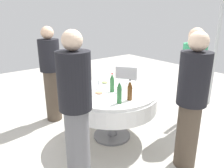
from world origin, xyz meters
name	(u,v)px	position (x,y,z in m)	size (l,w,h in m)	color
ground_plane	(112,136)	(0.00, 0.00, 0.00)	(10.00, 10.00, 0.00)	#B7B2A8
dining_table	(112,101)	(0.00, 0.00, 0.59)	(1.30, 1.30, 0.74)	white
bottle_brown_left	(130,91)	(0.40, -0.03, 0.87)	(0.07, 0.07, 0.27)	#593314
bottle_green_inner	(112,83)	(0.02, -0.01, 0.87)	(0.06, 0.06, 0.28)	#2D6B38
bottle_green_rear	(119,93)	(0.39, -0.20, 0.87)	(0.06, 0.06, 0.28)	#2D6B38
wine_glass_mid	(120,85)	(0.10, 0.06, 0.84)	(0.06, 0.06, 0.15)	white
wine_glass_south	(98,83)	(-0.19, -0.11, 0.84)	(0.06, 0.06, 0.14)	white
plate_west	(105,83)	(-0.34, 0.12, 0.75)	(0.24, 0.24, 0.04)	white
plate_near	(99,94)	(-0.01, -0.22, 0.75)	(0.25, 0.25, 0.04)	white
plate_front	(140,87)	(0.13, 0.43, 0.75)	(0.25, 0.25, 0.02)	white
plate_far	(120,87)	(-0.04, 0.19, 0.75)	(0.22, 0.22, 0.02)	white
knife_inner	(86,89)	(-0.31, -0.25, 0.74)	(0.18, 0.02, 0.01)	silver
folded_napkin	(128,82)	(-0.14, 0.45, 0.75)	(0.13, 0.13, 0.02)	white
person_left	(191,80)	(0.60, 1.06, 0.85)	(0.34, 0.34, 1.62)	#26262B
person_inner	(76,108)	(0.47, -0.85, 0.88)	(0.34, 0.34, 1.67)	slate
person_rear	(191,101)	(1.08, 0.30, 0.86)	(0.34, 0.34, 1.64)	#4C3F33
person_mid	(51,73)	(-1.10, -0.44, 0.85)	(0.34, 0.34, 1.62)	#4C3F33
chair_outer	(127,83)	(-0.64, 0.88, 0.52)	(0.56, 0.56, 0.87)	#99999E
tent_pole_secondary	(217,41)	(0.26, 2.38, 1.30)	(0.07, 0.07, 2.59)	#B2B5B7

